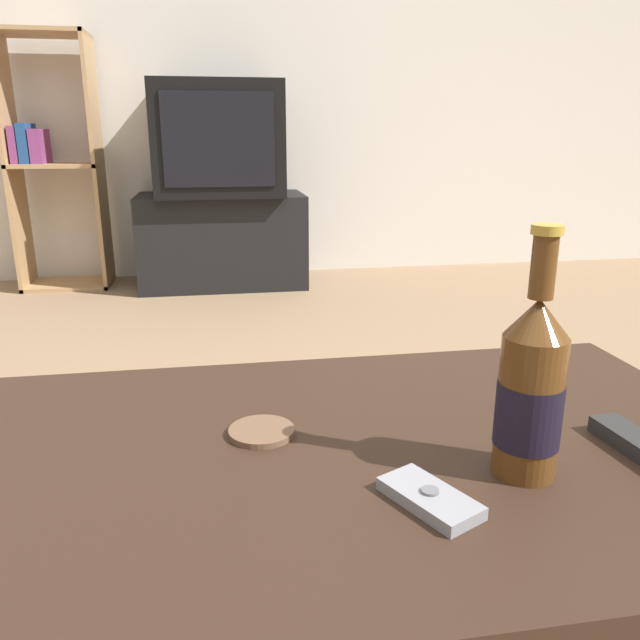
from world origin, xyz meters
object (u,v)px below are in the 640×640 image
Objects in this scene: tv_stand at (223,240)px; television at (218,139)px; bookshelf at (51,161)px; cell_phone at (430,498)px; beer_bottle at (531,391)px.

tv_stand is 1.36× the size of television.
bookshelf is 10.59× the size of cell_phone.
beer_bottle is at bearing -68.58° from bookshelf.
tv_stand is at bearing 90.00° from television.
television is 0.86m from bookshelf.
beer_bottle is at bearing -6.96° from cell_phone.
television reaches higher than cell_phone.
beer_bottle is 2.32× the size of cell_phone.
bookshelf reaches higher than cell_phone.
television reaches higher than tv_stand.
tv_stand is 0.95m from bookshelf.
television is 2.29× the size of beer_bottle.
cell_phone is at bearing -71.01° from bookshelf.
tv_stand is 2.86m from cell_phone.
bookshelf is at bearing 173.24° from television.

